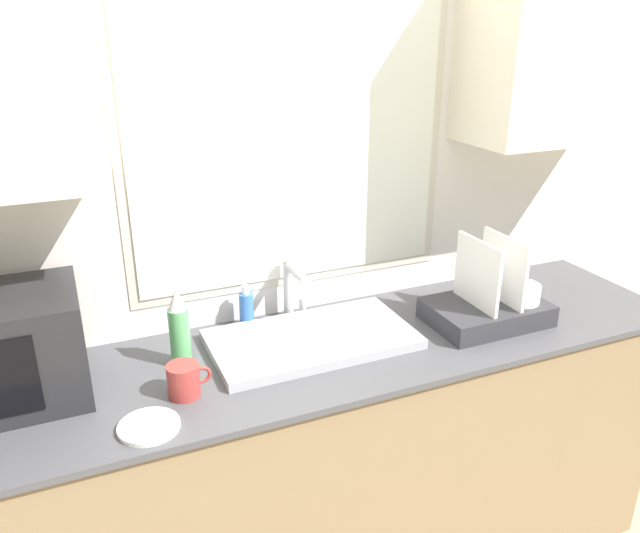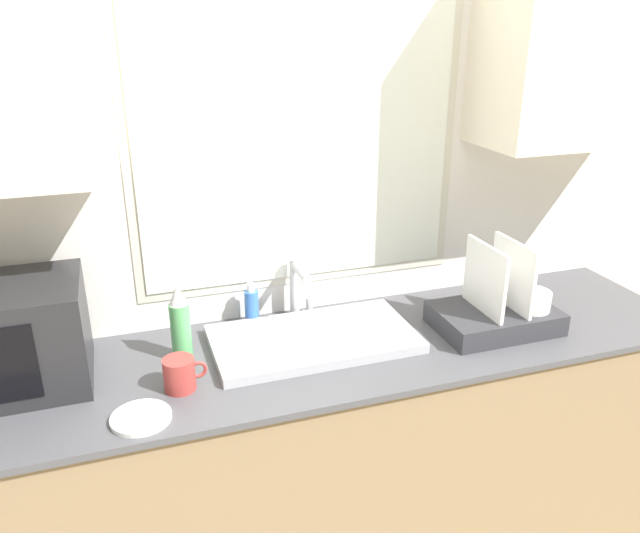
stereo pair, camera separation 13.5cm
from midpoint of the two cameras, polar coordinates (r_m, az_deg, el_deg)
name	(u,v)px [view 2 (the right image)]	position (r m, az deg, el deg)	size (l,w,h in m)	color
countertop	(328,470)	(2.19, 2.59, -18.10)	(2.39, 0.60, 0.94)	#8C7251
wall_back	(301,176)	(1.99, 0.21, 8.22)	(6.00, 0.38, 2.60)	silver
sink_basin	(313,339)	(1.93, 1.40, -6.67)	(0.62, 0.34, 0.03)	#B2B2B7
faucet	(298,285)	(2.04, -0.15, -1.73)	(0.08, 0.16, 0.20)	#B7B7BC
dish_rack	(499,311)	(2.10, 17.80, -3.92)	(0.38, 0.25, 0.29)	#333338
spray_bottle	(180,323)	(1.84, -10.62, -5.18)	(0.06, 0.06, 0.24)	#59B266
soap_bottle	(252,306)	(2.03, -4.38, -3.70)	(0.05, 0.05, 0.14)	blue
mug_near_sink	(180,374)	(1.72, -10.48, -9.69)	(0.12, 0.09, 0.09)	#A53833
small_plate	(141,418)	(1.65, -13.76, -13.34)	(0.15, 0.15, 0.01)	white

